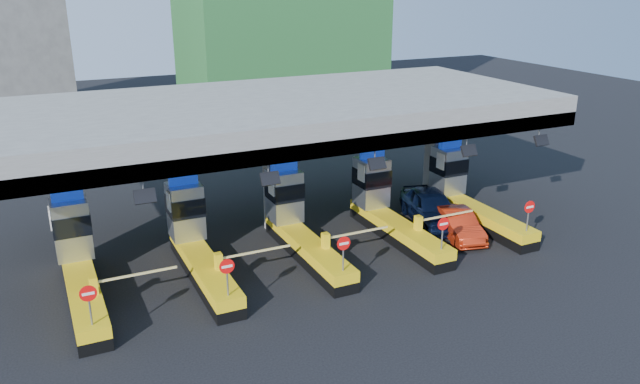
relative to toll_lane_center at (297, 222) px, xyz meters
name	(u,v)px	position (x,y,z in m)	size (l,w,h in m)	color
ground	(299,251)	(0.00, -0.28, -1.40)	(120.00, 120.00, 0.00)	black
toll_canopy	(275,116)	(0.00, 2.59, 4.74)	(28.00, 12.09, 7.00)	slate
toll_lane_far_left	(78,261)	(-10.00, 0.00, 0.00)	(4.43, 8.00, 4.16)	black
toll_lane_left	(195,240)	(-5.00, 0.00, 0.00)	(4.43, 8.00, 4.16)	black
toll_lane_center	(297,222)	(0.00, 0.00, 0.00)	(4.43, 8.00, 4.16)	black
toll_lane_right	(386,207)	(5.00, 0.00, 0.00)	(4.43, 8.00, 4.16)	black
toll_lane_far_right	(464,193)	(10.00, 0.00, 0.00)	(4.43, 8.00, 4.16)	black
van	(431,207)	(7.85, -0.02, -0.48)	(2.18, 5.41, 1.84)	black
red_car	(458,224)	(8.01, -2.14, -0.69)	(1.50, 4.29, 1.41)	#AD240D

